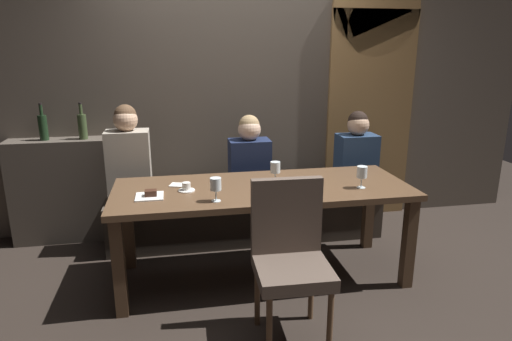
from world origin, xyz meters
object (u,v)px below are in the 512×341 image
Objects in this scene: diner_far_end at (356,152)px; dining_table at (263,197)px; wine_glass_end_left at (216,185)px; wine_glass_far_left at (362,173)px; diner_redhead at (128,156)px; espresso_cup at (186,187)px; dessert_plate at (150,195)px; wine_glass_near_right at (275,168)px; banquette_bench at (247,216)px; wine_bottle_pale_label at (82,126)px; wine_bottle_dark_red at (43,127)px; diner_bearded at (249,158)px; chair_near_side at (290,250)px.

dining_table is at bearing -146.05° from diner_far_end.
wine_glass_end_left and wine_glass_far_left have the same top height.
espresso_cup is at bearing -57.02° from diner_redhead.
wine_glass_near_right is at bearing 10.57° from dessert_plate.
dining_table is at bearing -90.00° from banquette_bench.
espresso_cup is at bearing 125.74° from wine_glass_end_left.
wine_bottle_pale_label is 1.99× the size of wine_glass_end_left.
wine_bottle_dark_red is (-2.79, 0.33, 0.28)m from diner_far_end.
wine_bottle_pale_label is (-1.45, 0.33, 0.28)m from diner_bearded.
diner_redhead is at bearing 151.14° from wine_glass_near_right.
diner_bearded is 0.90m from espresso_cup.
wine_bottle_dark_red reaches higher than espresso_cup.
dining_table is 0.57m from espresso_cup.
chair_near_side is 1.79m from diner_redhead.
diner_redhead is 4.41× the size of dessert_plate.
diner_bearded is 0.99× the size of diner_far_end.
dessert_plate is (-1.52, 0.07, -0.10)m from wine_glass_far_left.
wine_bottle_dark_red reaches higher than chair_near_side.
wine_glass_far_left is at bearing -26.74° from diner_redhead.
wine_bottle_pale_label reaches higher than wine_glass_end_left.
wine_glass_far_left is (1.73, -0.87, 0.01)m from diner_redhead.
wine_glass_near_right is at bearing -28.86° from diner_redhead.
banquette_bench is at bearing -10.59° from wine_bottle_dark_red.
wine_bottle_dark_red is 1.50m from dessert_plate.
wine_bottle_pale_label is 1.72× the size of dessert_plate.
banquette_bench is 15.24× the size of wine_glass_near_right.
chair_near_side reaches higher than wine_glass_far_left.
diner_bearded is 4.41× the size of wine_glass_near_right.
chair_near_side is 0.95m from espresso_cup.
diner_far_end is 2.82m from wine_bottle_dark_red.
diner_far_end is (1.01, 1.42, 0.24)m from chair_near_side.
chair_near_side reaches higher than espresso_cup.
diner_redhead is 0.83m from wine_bottle_dark_red.
banquette_bench is at bearing -0.13° from diner_redhead.
banquette_bench is 3.45× the size of diner_bearded.
diner_far_end is (2.06, -0.01, -0.05)m from diner_redhead.
dining_table is 0.88× the size of banquette_bench.
diner_bearded reaches higher than banquette_bench.
wine_glass_end_left is at bearing -112.52° from diner_bearded.
diner_redhead reaches higher than chair_near_side.
wine_bottle_pale_label is (-2.46, 0.32, 0.28)m from diner_far_end.
wine_bottle_dark_red is 1.00× the size of wine_bottle_pale_label.
diner_redhead is 2.06m from diner_far_end.
espresso_cup is at bearing -128.57° from banquette_bench.
diner_far_end is 4.45× the size of wine_glass_near_right.
wine_bottle_pale_label reaches higher than espresso_cup.
diner_redhead is at bearing 145.50° from dining_table.
banquette_bench is 13.16× the size of dessert_plate.
diner_redhead is 1.15× the size of diner_far_end.
wine_glass_end_left is at bearing -144.66° from dining_table.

